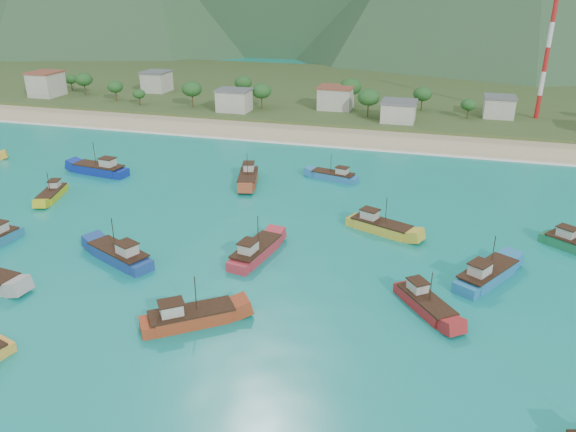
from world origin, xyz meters
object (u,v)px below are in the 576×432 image
(boat_24, at_px, (120,256))
(boat_25, at_px, (248,178))
(boat_15, at_px, (256,252))
(radio_tower, at_px, (548,47))
(boat_11, at_px, (52,194))
(boat_23, at_px, (334,176))
(boat_1, at_px, (425,304))
(boat_21, at_px, (486,276))
(boat_5, at_px, (190,318))
(boat_9, at_px, (380,227))
(boat_17, at_px, (100,170))

(boat_24, relative_size, boat_25, 1.02)
(boat_15, bearing_deg, boat_25, 121.41)
(radio_tower, distance_m, boat_15, 112.59)
(boat_11, distance_m, boat_23, 54.31)
(boat_1, distance_m, boat_21, 11.97)
(boat_5, height_order, boat_24, boat_24)
(boat_21, distance_m, boat_25, 52.93)
(radio_tower, xyz_separation_m, boat_23, (-44.87, -62.29, -20.14))
(radio_tower, bearing_deg, boat_21, -99.70)
(boat_1, relative_size, boat_11, 0.99)
(boat_5, distance_m, boat_9, 37.33)
(boat_17, xyz_separation_m, boat_24, (25.18, -33.70, -0.05))
(boat_1, distance_m, boat_24, 43.19)
(radio_tower, bearing_deg, boat_5, -113.29)
(boat_23, bearing_deg, boat_24, 165.87)
(radio_tower, distance_m, boat_9, 93.44)
(boat_11, xyz_separation_m, boat_25, (32.30, 18.00, 0.21))
(boat_9, relative_size, boat_11, 1.16)
(boat_15, bearing_deg, boat_23, 93.58)
(boat_25, bearing_deg, radio_tower, -146.52)
(boat_15, bearing_deg, radio_tower, 73.60)
(boat_9, distance_m, boat_24, 40.53)
(boat_21, bearing_deg, boat_23, 159.75)
(boat_24, bearing_deg, boat_15, -46.00)
(boat_1, height_order, boat_11, boat_1)
(boat_9, distance_m, boat_21, 20.08)
(boat_11, bearing_deg, boat_17, -109.58)
(boat_25, bearing_deg, boat_1, 119.13)
(radio_tower, distance_m, boat_21, 100.96)
(boat_5, distance_m, boat_24, 20.47)
(boat_1, distance_m, boat_25, 53.01)
(boat_17, xyz_separation_m, boat_25, (31.51, 3.53, -0.09))
(boat_5, height_order, boat_23, boat_5)
(boat_1, xyz_separation_m, boat_25, (-36.85, 38.11, 0.15))
(boat_21, bearing_deg, boat_1, -97.98)
(boat_9, distance_m, boat_17, 61.42)
(boat_23, xyz_separation_m, boat_24, (-22.53, -43.68, 0.22))
(boat_1, relative_size, boat_24, 0.80)
(boat_1, height_order, boat_23, boat_1)
(boat_17, distance_m, boat_24, 42.07)
(boat_11, xyz_separation_m, boat_24, (25.97, -19.23, 0.25))
(boat_11, relative_size, boat_17, 0.78)
(radio_tower, bearing_deg, boat_17, -142.02)
(radio_tower, distance_m, boat_25, 94.09)
(boat_11, bearing_deg, boat_23, -169.71)
(radio_tower, relative_size, boat_24, 3.17)
(boat_9, xyz_separation_m, boat_17, (-60.03, 13.00, 0.13))
(radio_tower, bearing_deg, boat_9, -110.90)
(boat_24, bearing_deg, boat_9, -34.80)
(boat_5, distance_m, boat_11, 52.78)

